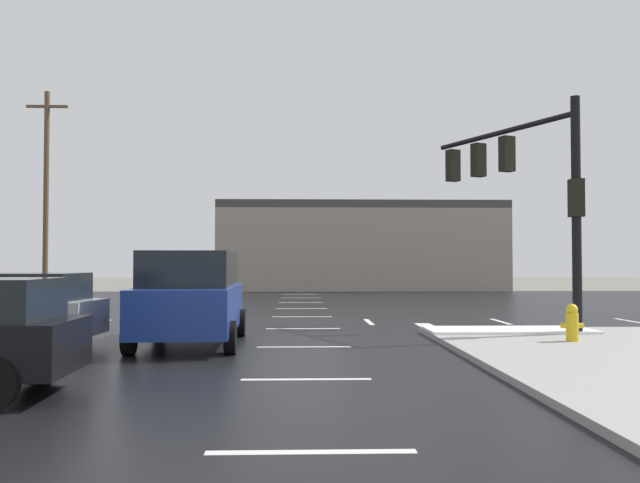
{
  "coord_description": "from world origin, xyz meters",
  "views": [
    {
      "loc": [
        -0.12,
        -20.48,
        1.81
      ],
      "look_at": [
        0.8,
        8.67,
        2.71
      ],
      "focal_mm": 38.27,
      "sensor_mm": 36.0,
      "label": 1
    }
  ],
  "objects_px": {
    "traffic_signal_mast": "(523,177)",
    "suv_blue": "(191,296)",
    "utility_pole_distant": "(46,189)",
    "fire_hydrant": "(572,322)"
  },
  "relations": [
    {
      "from": "traffic_signal_mast",
      "to": "suv_blue",
      "type": "bearing_deg",
      "value": 84.18
    },
    {
      "from": "suv_blue",
      "to": "utility_pole_distant",
      "type": "bearing_deg",
      "value": 25.79
    },
    {
      "from": "traffic_signal_mast",
      "to": "fire_hydrant",
      "type": "xyz_separation_m",
      "value": [
        -0.03,
        -3.18,
        -3.51
      ]
    },
    {
      "from": "traffic_signal_mast",
      "to": "utility_pole_distant",
      "type": "distance_m",
      "value": 27.28
    },
    {
      "from": "suv_blue",
      "to": "utility_pole_distant",
      "type": "height_order",
      "value": "utility_pole_distant"
    },
    {
      "from": "fire_hydrant",
      "to": "suv_blue",
      "type": "bearing_deg",
      "value": 175.53
    },
    {
      "from": "fire_hydrant",
      "to": "traffic_signal_mast",
      "type": "bearing_deg",
      "value": 89.54
    },
    {
      "from": "traffic_signal_mast",
      "to": "fire_hydrant",
      "type": "relative_size",
      "value": 7.08
    },
    {
      "from": "utility_pole_distant",
      "to": "fire_hydrant",
      "type": "bearing_deg",
      "value": -49.18
    },
    {
      "from": "fire_hydrant",
      "to": "suv_blue",
      "type": "xyz_separation_m",
      "value": [
        -8.17,
        0.64,
        0.55
      ]
    }
  ]
}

